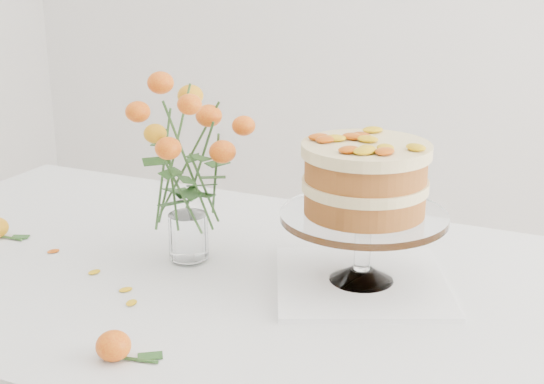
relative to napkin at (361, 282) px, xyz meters
The scene contains 9 objects.
table 0.38m from the napkin, behind, with size 1.43×0.93×0.76m.
napkin is the anchor object (origin of this frame).
cake_stand 0.19m from the napkin, 165.96° to the left, with size 0.30×0.30×0.27m.
rose_vase 0.41m from the napkin, behind, with size 0.29×0.29×0.39m.
loose_rose_far 0.48m from the napkin, 122.36° to the right, with size 0.10×0.05×0.05m.
stray_petal_a 0.51m from the napkin, 161.29° to the right, with size 0.03×0.02×0.00m, color #E5AF0E.
stray_petal_b 0.43m from the napkin, 151.97° to the right, with size 0.03×0.02×0.00m, color #E5AF0E.
stray_petal_c 0.42m from the napkin, 144.56° to the right, with size 0.03×0.02×0.00m, color #E5AF0E.
stray_petal_d 0.63m from the napkin, 169.68° to the right, with size 0.03×0.02×0.00m, color #E5AF0E.
Camera 1 is at (0.74, -1.17, 1.36)m, focal length 50.00 mm.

